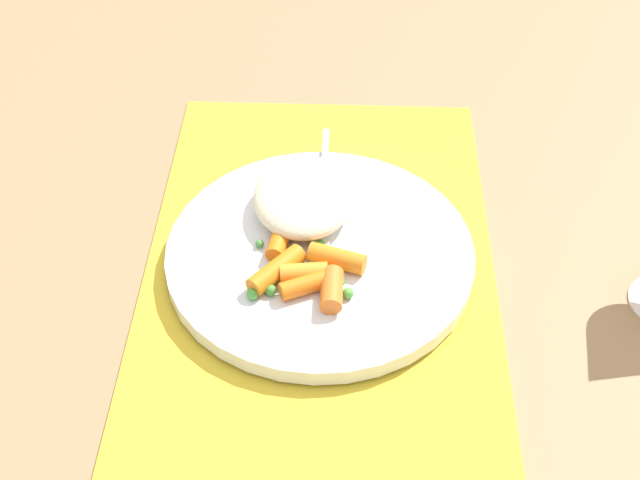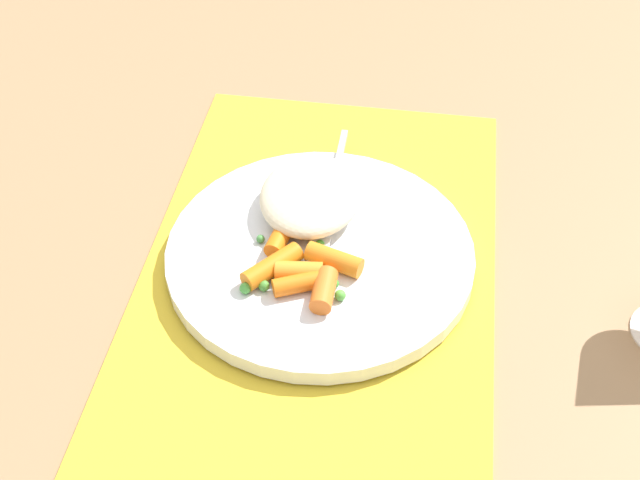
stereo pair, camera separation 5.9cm
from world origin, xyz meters
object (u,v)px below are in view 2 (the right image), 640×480
object	(u,v)px
rice_mound	(310,196)
fork	(327,214)
plate	(320,254)
carrot_portion	(302,269)

from	to	relation	value
rice_mound	fork	size ratio (longest dim) A/B	0.55
plate	rice_mound	xyz separation A→B (m)	(-0.05, -0.02, 0.02)
rice_mound	carrot_portion	size ratio (longest dim) A/B	1.09
rice_mound	fork	xyz separation A→B (m)	(0.01, 0.02, -0.01)
plate	carrot_portion	world-z (taller)	carrot_portion
fork	carrot_portion	bearing A→B (deg)	-7.46
rice_mound	fork	bearing A→B (deg)	65.17
fork	rice_mound	bearing A→B (deg)	-114.83
plate	rice_mound	bearing A→B (deg)	-161.78
carrot_portion	fork	bearing A→B (deg)	172.54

